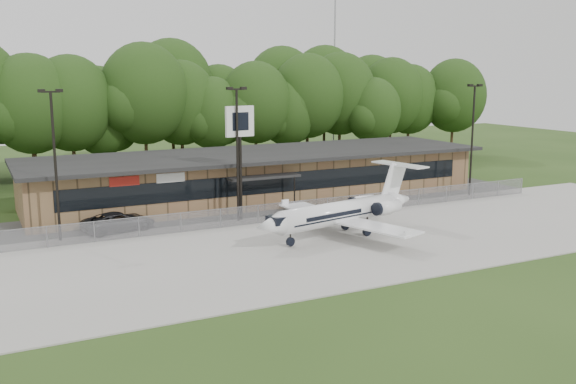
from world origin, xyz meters
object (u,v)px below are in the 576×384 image
business_jet (343,213)px  suv (119,222)px  pole_sign (240,134)px  terminal (258,175)px

business_jet → suv: size_ratio=2.72×
business_jet → suv: (-13.65, 8.45, -0.98)m
suv → pole_sign: 11.00m
business_jet → pole_sign: (-4.46, 7.75, 5.03)m
terminal → suv: bearing=-155.0°
pole_sign → business_jet: bearing=-65.4°
business_jet → pole_sign: size_ratio=1.60×
suv → terminal: bearing=-75.7°
terminal → business_jet: bearing=-90.7°
terminal → suv: terminal is taller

